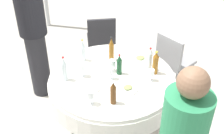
{
  "coord_description": "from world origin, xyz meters",
  "views": [
    {
      "loc": [
        1.65,
        1.98,
        2.65
      ],
      "look_at": [
        0.0,
        0.0,
        0.86
      ],
      "focal_mm": 47.32,
      "sensor_mm": 36.0,
      "label": 1
    }
  ],
  "objects_px": {
    "bottle_clear_left": "(64,69)",
    "person_south": "(34,36)",
    "plate_mid": "(91,87)",
    "chair_rear": "(173,59)",
    "wine_glass_near": "(151,73)",
    "bottle_amber_near": "(155,63)",
    "bottle_clear_outer": "(83,51)",
    "dining_table": "(112,87)",
    "wine_glass_rear": "(111,71)",
    "plate_far": "(140,59)",
    "bottle_clear_right": "(150,59)",
    "bottle_brown_front": "(113,93)",
    "wine_glass_far": "(82,67)",
    "bottle_dark_green_south": "(119,65)",
    "wine_glass_right": "(90,95)",
    "bottle_amber_rear": "(111,49)",
    "wine_glass_front": "(112,64)",
    "plate_inner": "(128,88)",
    "chair_near": "(101,38)"
  },
  "relations": [
    {
      "from": "bottle_brown_front",
      "to": "bottle_amber_rear",
      "type": "height_order",
      "value": "bottle_amber_rear"
    },
    {
      "from": "bottle_brown_front",
      "to": "bottle_amber_rear",
      "type": "distance_m",
      "value": 0.76
    },
    {
      "from": "bottle_dark_green_south",
      "to": "wine_glass_front",
      "type": "distance_m",
      "value": 0.1
    },
    {
      "from": "plate_mid",
      "to": "chair_near",
      "type": "height_order",
      "value": "chair_near"
    },
    {
      "from": "bottle_clear_outer",
      "to": "bottle_amber_rear",
      "type": "distance_m",
      "value": 0.33
    },
    {
      "from": "plate_inner",
      "to": "plate_mid",
      "type": "relative_size",
      "value": 1.0
    },
    {
      "from": "bottle_dark_green_south",
      "to": "bottle_amber_near",
      "type": "relative_size",
      "value": 0.89
    },
    {
      "from": "wine_glass_far",
      "to": "bottle_dark_green_south",
      "type": "bearing_deg",
      "value": 146.68
    },
    {
      "from": "bottle_clear_left",
      "to": "plate_mid",
      "type": "xyz_separation_m",
      "value": [
        -0.13,
        0.29,
        -0.13
      ]
    },
    {
      "from": "plate_mid",
      "to": "bottle_clear_left",
      "type": "bearing_deg",
      "value": -66.45
    },
    {
      "from": "wine_glass_rear",
      "to": "wine_glass_near",
      "type": "xyz_separation_m",
      "value": [
        -0.31,
        0.29,
        0.0
      ]
    },
    {
      "from": "wine_glass_right",
      "to": "chair_near",
      "type": "relative_size",
      "value": 0.18
    },
    {
      "from": "wine_glass_right",
      "to": "plate_far",
      "type": "distance_m",
      "value": 0.95
    },
    {
      "from": "bottle_amber_rear",
      "to": "plate_mid",
      "type": "distance_m",
      "value": 0.59
    },
    {
      "from": "plate_mid",
      "to": "chair_rear",
      "type": "xyz_separation_m",
      "value": [
        -1.35,
        -0.03,
        -0.23
      ]
    },
    {
      "from": "wine_glass_near",
      "to": "plate_mid",
      "type": "distance_m",
      "value": 0.65
    },
    {
      "from": "person_south",
      "to": "bottle_clear_outer",
      "type": "bearing_deg",
      "value": -83.54
    },
    {
      "from": "bottle_brown_front",
      "to": "plate_mid",
      "type": "relative_size",
      "value": 1.24
    },
    {
      "from": "bottle_clear_outer",
      "to": "person_south",
      "type": "xyz_separation_m",
      "value": [
        0.28,
        -0.66,
        0.02
      ]
    },
    {
      "from": "person_south",
      "to": "chair_rear",
      "type": "height_order",
      "value": "person_south"
    },
    {
      "from": "wine_glass_near",
      "to": "bottle_amber_rear",
      "type": "bearing_deg",
      "value": -83.44
    },
    {
      "from": "bottle_dark_green_south",
      "to": "plate_mid",
      "type": "relative_size",
      "value": 1.18
    },
    {
      "from": "bottle_dark_green_south",
      "to": "bottle_clear_outer",
      "type": "xyz_separation_m",
      "value": [
        0.15,
        -0.47,
        0.01
      ]
    },
    {
      "from": "plate_inner",
      "to": "wine_glass_rear",
      "type": "bearing_deg",
      "value": -86.67
    },
    {
      "from": "wine_glass_right",
      "to": "wine_glass_near",
      "type": "distance_m",
      "value": 0.72
    },
    {
      "from": "plate_far",
      "to": "chair_rear",
      "type": "xyz_separation_m",
      "value": [
        -0.59,
        0.03,
        -0.23
      ]
    },
    {
      "from": "dining_table",
      "to": "wine_glass_far",
      "type": "distance_m",
      "value": 0.41
    },
    {
      "from": "plate_mid",
      "to": "person_south",
      "type": "height_order",
      "value": "person_south"
    },
    {
      "from": "wine_glass_near",
      "to": "plate_far",
      "type": "distance_m",
      "value": 0.42
    },
    {
      "from": "wine_glass_far",
      "to": "plate_inner",
      "type": "xyz_separation_m",
      "value": [
        -0.22,
        0.49,
        -0.1
      ]
    },
    {
      "from": "bottle_brown_front",
      "to": "wine_glass_right",
      "type": "relative_size",
      "value": 1.67
    },
    {
      "from": "plate_far",
      "to": "chair_near",
      "type": "xyz_separation_m",
      "value": [
        -0.21,
        -1.02,
        -0.23
      ]
    },
    {
      "from": "bottle_amber_near",
      "to": "wine_glass_near",
      "type": "xyz_separation_m",
      "value": [
        0.13,
        0.06,
        -0.03
      ]
    },
    {
      "from": "wine_glass_right",
      "to": "chair_near",
      "type": "height_order",
      "value": "wine_glass_right"
    },
    {
      "from": "wine_glass_rear",
      "to": "wine_glass_far",
      "type": "bearing_deg",
      "value": -48.6
    },
    {
      "from": "bottle_dark_green_south",
      "to": "plate_mid",
      "type": "height_order",
      "value": "bottle_dark_green_south"
    },
    {
      "from": "wine_glass_near",
      "to": "bottle_amber_near",
      "type": "bearing_deg",
      "value": -153.03
    },
    {
      "from": "bottle_clear_left",
      "to": "person_south",
      "type": "distance_m",
      "value": 0.85
    },
    {
      "from": "bottle_clear_right",
      "to": "bottle_amber_near",
      "type": "distance_m",
      "value": 0.09
    },
    {
      "from": "bottle_clear_outer",
      "to": "plate_far",
      "type": "distance_m",
      "value": 0.68
    },
    {
      "from": "bottle_clear_left",
      "to": "bottle_clear_outer",
      "type": "distance_m",
      "value": 0.42
    },
    {
      "from": "bottle_clear_right",
      "to": "wine_glass_rear",
      "type": "bearing_deg",
      "value": -17.07
    },
    {
      "from": "plate_mid",
      "to": "person_south",
      "type": "xyz_separation_m",
      "value": [
        0.03,
        -1.13,
        0.14
      ]
    },
    {
      "from": "bottle_clear_left",
      "to": "wine_glass_right",
      "type": "distance_m",
      "value": 0.49
    },
    {
      "from": "wine_glass_rear",
      "to": "plate_mid",
      "type": "height_order",
      "value": "wine_glass_rear"
    },
    {
      "from": "bottle_clear_left",
      "to": "bottle_amber_rear",
      "type": "distance_m",
      "value": 0.63
    },
    {
      "from": "bottle_clear_outer",
      "to": "chair_rear",
      "type": "xyz_separation_m",
      "value": [
        -1.11,
        0.45,
        -0.35
      ]
    },
    {
      "from": "dining_table",
      "to": "wine_glass_rear",
      "type": "distance_m",
      "value": 0.25
    },
    {
      "from": "bottle_clear_outer",
      "to": "bottle_amber_near",
      "type": "height_order",
      "value": "same"
    },
    {
      "from": "wine_glass_rear",
      "to": "person_south",
      "type": "distance_m",
      "value": 1.19
    }
  ]
}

